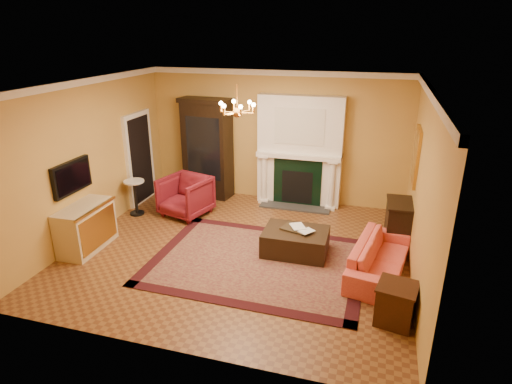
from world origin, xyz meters
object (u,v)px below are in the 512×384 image
at_px(commode, 86,227).
at_px(leather_ottoman, 296,241).
at_px(pedestal_table, 135,195).
at_px(coral_sofa, 380,253).
at_px(console_table, 398,224).
at_px(wingback_armchair, 185,194).
at_px(china_cabinet, 208,150).
at_px(end_table, 396,305).

bearing_deg(commode, leather_ottoman, 12.40).
bearing_deg(leather_ottoman, pedestal_table, 168.05).
bearing_deg(coral_sofa, console_table, -4.39).
bearing_deg(console_table, coral_sofa, -106.70).
height_order(wingback_armchair, leather_ottoman, wingback_armchair).
bearing_deg(console_table, leather_ottoman, -156.59).
height_order(console_table, leather_ottoman, console_table).
distance_m(coral_sofa, console_table, 1.17).
xyz_separation_m(china_cabinet, coral_sofa, (4.09, -2.58, -0.75)).
xyz_separation_m(pedestal_table, console_table, (5.47, 0.10, -0.04)).
distance_m(commode, coral_sofa, 5.25).
relative_size(pedestal_table, coral_sofa, 0.40).
bearing_deg(coral_sofa, china_cabinet, 67.78).
bearing_deg(china_cabinet, console_table, -10.49).
relative_size(china_cabinet, commode, 1.98).
distance_m(pedestal_table, commode, 1.64).
bearing_deg(pedestal_table, end_table, -23.07).
bearing_deg(console_table, commode, -164.69).
bearing_deg(commode, console_table, 16.52).
xyz_separation_m(wingback_armchair, console_table, (4.41, -0.18, -0.06)).
distance_m(china_cabinet, leather_ottoman, 3.59).
height_order(coral_sofa, console_table, console_table).
height_order(pedestal_table, console_table, console_table).
bearing_deg(pedestal_table, china_cabinet, 54.97).
bearing_deg(console_table, pedestal_table, 178.84).
relative_size(wingback_armchair, commode, 0.84).
distance_m(china_cabinet, coral_sofa, 4.89).
distance_m(pedestal_table, console_table, 5.47).
height_order(china_cabinet, end_table, china_cabinet).
bearing_deg(wingback_armchair, end_table, -14.90).
xyz_separation_m(coral_sofa, end_table, (0.23, -1.27, -0.10)).
height_order(end_table, leather_ottoman, end_table).
relative_size(commode, end_table, 2.04).
bearing_deg(pedestal_table, wingback_armchair, 14.96).
bearing_deg(end_table, coral_sofa, 100.34).
xyz_separation_m(commode, leather_ottoman, (3.74, 0.89, -0.20)).
bearing_deg(commode, china_cabinet, 69.44).
bearing_deg(wingback_armchair, china_cabinet, 104.48).
bearing_deg(leather_ottoman, commode, -167.11).
distance_m(china_cabinet, console_table, 4.67).
height_order(wingback_armchair, commode, wingback_armchair).
bearing_deg(console_table, china_cabinet, 159.45).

